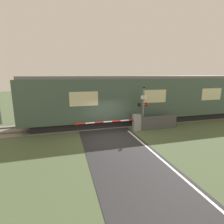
{
  "coord_description": "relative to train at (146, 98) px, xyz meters",
  "views": [
    {
      "loc": [
        -3.0,
        -11.28,
        4.37
      ],
      "look_at": [
        0.6,
        1.61,
        1.48
      ],
      "focal_mm": 28.0,
      "sensor_mm": 36.0,
      "label": 1
    }
  ],
  "objects": [
    {
      "name": "crossing_barrier",
      "position": [
        -2.3,
        -2.5,
        -1.48
      ],
      "size": [
        5.1,
        0.44,
        1.31
      ],
      "color": "gray",
      "rests_on": "ground_plane"
    },
    {
      "name": "signal_post",
      "position": [
        -1.44,
        -2.5,
        -0.18
      ],
      "size": [
        0.9,
        0.26,
        3.49
      ],
      "color": "gray",
      "rests_on": "ground_plane"
    },
    {
      "name": "track_bed",
      "position": [
        -4.42,
        0.0,
        -2.14
      ],
      "size": [
        36.0,
        3.2,
        0.13
      ],
      "color": "slate",
      "rests_on": "ground_plane"
    },
    {
      "name": "ground_plane",
      "position": [
        -4.42,
        -3.5,
        -2.17
      ],
      "size": [
        80.0,
        80.0,
        0.0
      ],
      "primitive_type": "plane",
      "color": "#475638"
    },
    {
      "name": "roadside_fence",
      "position": [
        -0.08,
        -2.63,
        -1.62
      ],
      "size": [
        3.26,
        0.06,
        1.1
      ],
      "color": "#4C4C51",
      "rests_on": "ground_plane"
    },
    {
      "name": "train",
      "position": [
        0.0,
        0.0,
        0.0
      ],
      "size": [
        21.61,
        3.19,
        4.24
      ],
      "color": "black",
      "rests_on": "ground_plane"
    }
  ]
}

